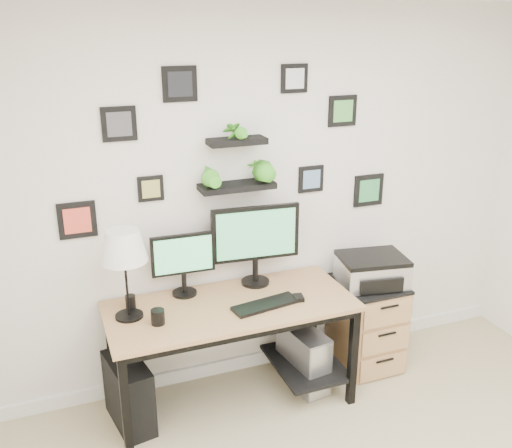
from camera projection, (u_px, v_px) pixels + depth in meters
name	position (u px, v px, depth m)	size (l,w,h in m)	color
room	(273.00, 355.00, 4.38)	(4.00, 4.00, 4.00)	#C0B289
desk	(235.00, 317.00, 3.76)	(1.60, 0.70, 0.75)	tan
monitor_left	(183.00, 260.00, 3.72)	(0.42, 0.17, 0.43)	black
monitor_right	(256.00, 239.00, 3.85)	(0.61, 0.21, 0.56)	black
keyboard	(266.00, 305.00, 3.64)	(0.44, 0.14, 0.02)	black
mouse	(299.00, 298.00, 3.73)	(0.06, 0.09, 0.03)	black
table_lamp	(124.00, 248.00, 3.36)	(0.28, 0.28, 0.57)	black
mug	(158.00, 317.00, 3.42)	(0.08, 0.08, 0.09)	black
pen_cup	(131.00, 301.00, 3.62)	(0.06, 0.06, 0.08)	black
pc_tower_black	(129.00, 393.00, 3.65)	(0.20, 0.45, 0.45)	black
pc_tower_grey	(303.00, 358.00, 4.05)	(0.25, 0.46, 0.43)	gray
file_cabinet	(367.00, 323.00, 4.27)	(0.43, 0.53, 0.67)	tan
printer	(372.00, 270.00, 4.11)	(0.52, 0.44, 0.21)	silver
wall_decor	(239.00, 156.00, 3.69)	(2.31, 0.18, 1.05)	black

